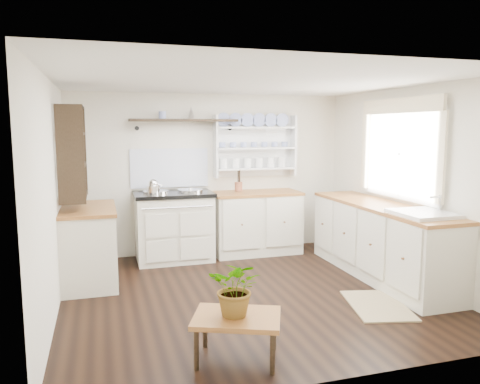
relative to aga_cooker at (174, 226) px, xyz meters
name	(u,v)px	position (x,y,z in m)	size (l,w,h in m)	color
floor	(250,293)	(0.60, -1.57, -0.48)	(4.00, 3.80, 0.01)	black
wall_back	(211,174)	(0.60, 0.33, 0.67)	(4.00, 0.02, 2.30)	silver
wall_right	(410,184)	(2.60, -1.57, 0.67)	(0.02, 3.80, 2.30)	silver
wall_left	(51,198)	(-1.40, -1.57, 0.67)	(0.02, 3.80, 2.30)	silver
ceiling	(251,81)	(0.60, -1.57, 1.82)	(4.00, 3.80, 0.01)	white
window	(400,149)	(2.55, -1.42, 1.08)	(0.08, 1.55, 1.22)	white
aga_cooker	(174,226)	(0.00, 0.00, 0.00)	(1.06, 0.73, 0.98)	beige
back_cabinets	(256,222)	(1.20, 0.03, -0.02)	(1.27, 0.63, 0.90)	beige
right_cabinets	(381,240)	(2.30, -1.47, -0.02)	(0.62, 2.43, 0.90)	beige
belfast_sink	(423,225)	(2.30, -2.22, 0.32)	(0.55, 0.60, 0.45)	white
left_cabinets	(89,244)	(-1.10, -0.67, -0.02)	(0.62, 1.13, 0.90)	beige
plate_rack	(254,146)	(1.25, 0.29, 1.07)	(1.20, 0.22, 0.90)	white
high_shelf	(184,121)	(0.20, 0.21, 1.43)	(1.50, 0.29, 0.16)	black
left_shelving	(72,151)	(-1.24, -0.67, 1.07)	(0.28, 0.80, 1.05)	black
kettle	(153,188)	(-0.28, -0.12, 0.55)	(0.17, 0.17, 0.21)	silver
utensil_crock	(239,187)	(0.96, 0.11, 0.49)	(0.11, 0.11, 0.13)	brown
center_table	(237,321)	(0.04, -2.97, -0.16)	(0.80, 0.70, 0.36)	brown
potted_plant	(237,288)	(0.04, -2.97, 0.11)	(0.41, 0.35, 0.45)	#3F7233
floor_rug	(377,305)	(1.73, -2.31, -0.47)	(0.55, 0.85, 0.02)	#938355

